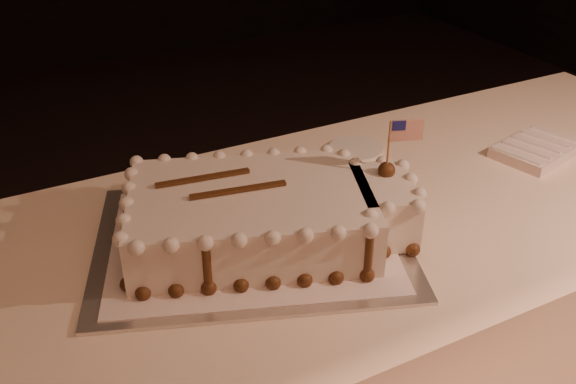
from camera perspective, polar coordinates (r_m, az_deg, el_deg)
name	(u,v)px	position (r m, az deg, el deg)	size (l,w,h in m)	color
banquet_table	(295,362)	(1.54, 0.66, -14.89)	(2.40, 0.80, 0.75)	#FFE3C5
cake_board	(252,241)	(1.26, -3.24, -4.37)	(0.60, 0.45, 0.01)	beige
doily	(252,239)	(1.26, -3.24, -4.18)	(0.54, 0.41, 0.00)	white
sheet_cake	(268,214)	(1.23, -1.83, -1.97)	(0.60, 0.45, 0.23)	silver
napkin_stack	(535,150)	(1.69, 21.12, 3.50)	(0.22, 0.18, 0.03)	white
side_plate	(356,149)	(1.61, 6.03, 3.81)	(0.13, 0.13, 0.01)	white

